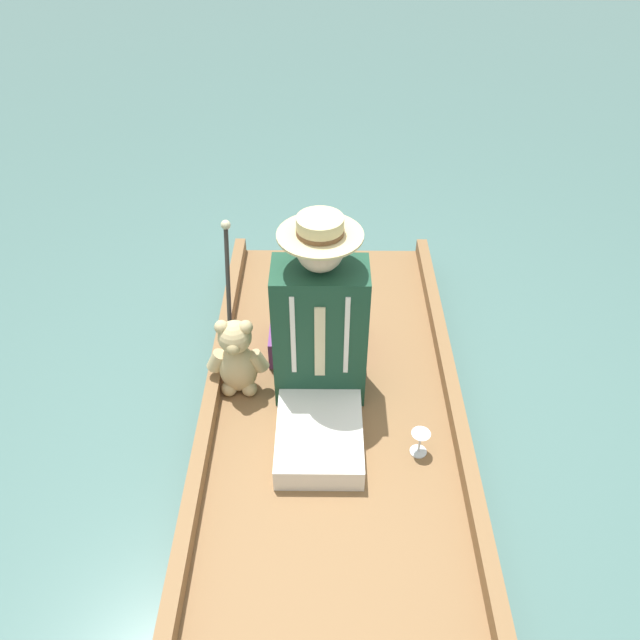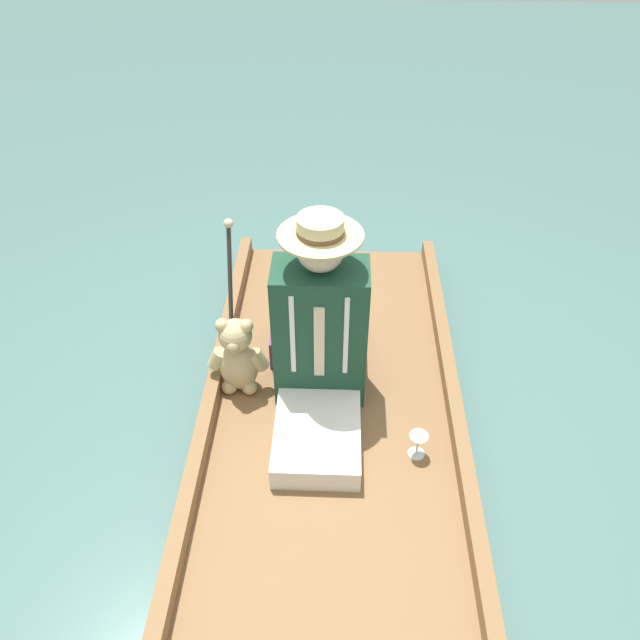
# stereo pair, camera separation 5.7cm
# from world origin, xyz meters

# --- Properties ---
(ground_plane) EXTENTS (16.00, 16.00, 0.00)m
(ground_plane) POSITION_xyz_m (0.00, 0.00, 0.00)
(ground_plane) COLOR #476B66
(punt_boat) EXTENTS (1.15, 2.78, 0.20)m
(punt_boat) POSITION_xyz_m (0.00, 0.00, 0.06)
(punt_boat) COLOR brown
(punt_boat) RESTS_ON ground_plane
(seat_cushion) EXTENTS (0.45, 0.31, 0.15)m
(seat_cushion) POSITION_xyz_m (0.08, -0.52, 0.19)
(seat_cushion) COLOR #6B3875
(seat_cushion) RESTS_ON punt_boat
(seated_person) EXTENTS (0.40, 0.73, 0.91)m
(seated_person) POSITION_xyz_m (0.06, -0.18, 0.45)
(seated_person) COLOR white
(seated_person) RESTS_ON punt_boat
(teddy_bear) EXTENTS (0.28, 0.17, 0.41)m
(teddy_bear) POSITION_xyz_m (0.43, -0.24, 0.30)
(teddy_bear) COLOR tan
(teddy_bear) RESTS_ON punt_boat
(wine_glass) EXTENTS (0.08, 0.08, 0.12)m
(wine_glass) POSITION_xyz_m (-0.36, 0.12, 0.20)
(wine_glass) COLOR silver
(wine_glass) RESTS_ON punt_boat
(walking_cane) EXTENTS (0.04, 0.31, 0.70)m
(walking_cane) POSITION_xyz_m (0.47, -0.47, 0.53)
(walking_cane) COLOR #2D2823
(walking_cane) RESTS_ON punt_boat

